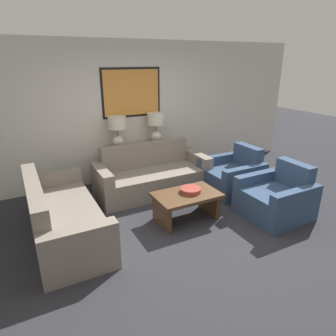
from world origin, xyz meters
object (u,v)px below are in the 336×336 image
couch_by_side (62,218)px  armchair_near_back_wall (232,176)px  table_lamp_right (156,124)px  coffee_table (187,201)px  table_lamp_left (117,128)px  couch_by_back_wall (152,176)px  console_table (139,163)px  decorative_bowl (191,190)px  armchair_near_camera (276,198)px

couch_by_side → armchair_near_back_wall: (3.03, 0.15, -0.01)m
table_lamp_right → coffee_table: bearing=-101.6°
table_lamp_left → couch_by_back_wall: bearing=-58.0°
table_lamp_left → couch_by_side: (-1.32, -1.44, -0.82)m
console_table → couch_by_back_wall: 0.64m
decorative_bowl → armchair_near_camera: armchair_near_camera is taller
table_lamp_right → coffee_table: (-0.37, -1.81, -0.80)m
table_lamp_right → armchair_near_back_wall: (0.93, -1.29, -0.82)m
couch_by_back_wall → console_table: bearing=90.0°
couch_by_back_wall → coffee_table: 1.18m
coffee_table → armchair_near_back_wall: size_ratio=1.04×
couch_by_side → armchair_near_camera: (3.03, -0.90, -0.01)m
couch_by_side → decorative_bowl: (1.82, -0.35, 0.17)m
couch_by_back_wall → decorative_bowl: 1.18m
coffee_table → couch_by_side: bearing=167.7°
table_lamp_left → armchair_near_camera: 3.02m
coffee_table → decorative_bowl: size_ratio=3.06×
console_table → table_lamp_left: bearing=180.0°
couch_by_back_wall → armchair_near_back_wall: (1.32, -0.66, -0.01)m
couch_by_back_wall → table_lamp_left: bearing=122.0°
decorative_bowl → couch_by_back_wall: bearing=95.1°
couch_by_side → armchair_near_back_wall: 3.04m
armchair_near_camera → couch_by_side: bearing=163.4°
decorative_bowl → armchair_near_camera: 1.35m
coffee_table → decorative_bowl: decorative_bowl is taller
couch_by_back_wall → decorative_bowl: bearing=-84.9°
armchair_near_back_wall → table_lamp_left: bearing=143.1°
coffee_table → armchair_near_back_wall: armchair_near_back_wall is taller
table_lamp_left → armchair_near_back_wall: 2.30m
console_table → table_lamp_right: (0.39, 0.00, 0.74)m
table_lamp_right → armchair_near_camera: 2.65m
coffee_table → armchair_near_back_wall: 1.40m
table_lamp_left → armchair_near_camera: size_ratio=0.64×
table_lamp_left → armchair_near_back_wall: bearing=-36.9°
console_table → armchair_near_camera: 2.69m
console_table → armchair_near_back_wall: bearing=-44.3°
coffee_table → armchair_near_back_wall: (1.30, 0.53, -0.02)m
table_lamp_right → couch_by_side: 2.68m
console_table → table_lamp_right: table_lamp_right is taller
couch_by_back_wall → coffee_table: (0.02, -1.18, 0.01)m
armchair_near_back_wall → armchair_near_camera: size_ratio=1.00×
console_table → armchair_near_back_wall: (1.32, -1.29, -0.08)m
couch_by_side → coffee_table: size_ratio=2.12×
console_table → table_lamp_left: size_ratio=2.30×
couch_by_back_wall → coffee_table: bearing=-88.9°
table_lamp_left → decorative_bowl: table_lamp_left is taller
couch_by_side → armchair_near_back_wall: bearing=2.8°
table_lamp_right → armchair_near_camera: (0.93, -2.34, -0.82)m
armchair_near_back_wall → couch_by_side: bearing=-177.2°
decorative_bowl → couch_by_side: bearing=169.0°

